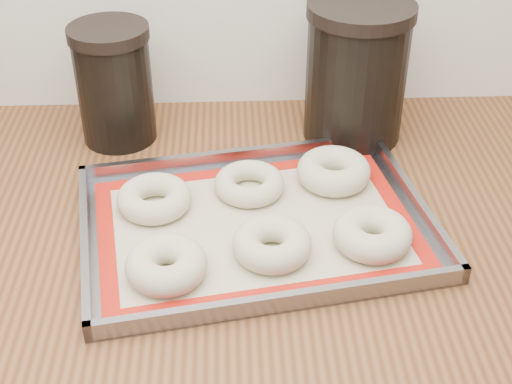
{
  "coord_description": "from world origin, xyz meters",
  "views": [
    {
      "loc": [
        0.1,
        0.88,
        1.5
      ],
      "look_at": [
        0.13,
        1.64,
        0.96
      ],
      "focal_mm": 50.0,
      "sensor_mm": 36.0,
      "label": 1
    }
  ],
  "objects_px": {
    "bagel_back_mid": "(249,184)",
    "canister_right": "(356,72)",
    "bagel_back_left": "(154,198)",
    "baking_tray": "(256,224)",
    "bagel_front_left": "(166,265)",
    "bagel_front_mid": "(272,244)",
    "bagel_back_right": "(334,171)",
    "bagel_front_right": "(372,234)",
    "canister_mid": "(114,84)"
  },
  "relations": [
    {
      "from": "bagel_back_mid",
      "to": "canister_right",
      "type": "xyz_separation_m",
      "value": [
        0.17,
        0.17,
        0.09
      ]
    },
    {
      "from": "bagel_back_left",
      "to": "baking_tray",
      "type": "bearing_deg",
      "value": -17.91
    },
    {
      "from": "bagel_back_left",
      "to": "canister_right",
      "type": "bearing_deg",
      "value": 33.21
    },
    {
      "from": "bagel_front_left",
      "to": "bagel_back_left",
      "type": "height_order",
      "value": "bagel_front_left"
    },
    {
      "from": "bagel_back_left",
      "to": "canister_right",
      "type": "xyz_separation_m",
      "value": [
        0.3,
        0.2,
        0.09
      ]
    },
    {
      "from": "bagel_front_left",
      "to": "bagel_front_mid",
      "type": "bearing_deg",
      "value": 15.27
    },
    {
      "from": "baking_tray",
      "to": "canister_right",
      "type": "bearing_deg",
      "value": 55.82
    },
    {
      "from": "bagel_back_mid",
      "to": "bagel_back_right",
      "type": "xyz_separation_m",
      "value": [
        0.12,
        0.02,
        0.0
      ]
    },
    {
      "from": "bagel_back_left",
      "to": "bagel_front_mid",
      "type": "bearing_deg",
      "value": -34.34
    },
    {
      "from": "bagel_front_right",
      "to": "bagel_back_right",
      "type": "bearing_deg",
      "value": 101.63
    },
    {
      "from": "bagel_front_left",
      "to": "bagel_front_mid",
      "type": "height_order",
      "value": "bagel_front_left"
    },
    {
      "from": "bagel_front_left",
      "to": "bagel_back_right",
      "type": "distance_m",
      "value": 0.3
    },
    {
      "from": "bagel_front_left",
      "to": "canister_mid",
      "type": "height_order",
      "value": "canister_mid"
    },
    {
      "from": "bagel_front_left",
      "to": "bagel_back_right",
      "type": "relative_size",
      "value": 0.94
    },
    {
      "from": "bagel_front_mid",
      "to": "bagel_back_mid",
      "type": "bearing_deg",
      "value": 99.62
    },
    {
      "from": "bagel_front_mid",
      "to": "canister_right",
      "type": "bearing_deg",
      "value": 64.16
    },
    {
      "from": "bagel_front_right",
      "to": "canister_mid",
      "type": "relative_size",
      "value": 0.54
    },
    {
      "from": "bagel_front_mid",
      "to": "canister_mid",
      "type": "bearing_deg",
      "value": 126.05
    },
    {
      "from": "bagel_back_right",
      "to": "bagel_front_right",
      "type": "bearing_deg",
      "value": -78.37
    },
    {
      "from": "canister_right",
      "to": "bagel_front_mid",
      "type": "bearing_deg",
      "value": -115.84
    },
    {
      "from": "bagel_back_left",
      "to": "bagel_back_mid",
      "type": "relative_size",
      "value": 1.03
    },
    {
      "from": "bagel_back_mid",
      "to": "bagel_front_right",
      "type": "bearing_deg",
      "value": -39.53
    },
    {
      "from": "baking_tray",
      "to": "canister_right",
      "type": "xyz_separation_m",
      "value": [
        0.17,
        0.24,
        0.1
      ]
    },
    {
      "from": "bagel_back_mid",
      "to": "baking_tray",
      "type": "bearing_deg",
      "value": -85.48
    },
    {
      "from": "bagel_back_mid",
      "to": "canister_right",
      "type": "height_order",
      "value": "canister_right"
    },
    {
      "from": "baking_tray",
      "to": "bagel_back_right",
      "type": "height_order",
      "value": "bagel_back_right"
    },
    {
      "from": "bagel_back_right",
      "to": "canister_right",
      "type": "height_order",
      "value": "canister_right"
    },
    {
      "from": "bagel_back_left",
      "to": "canister_mid",
      "type": "distance_m",
      "value": 0.23
    },
    {
      "from": "baking_tray",
      "to": "bagel_front_mid",
      "type": "xyz_separation_m",
      "value": [
        0.02,
        -0.06,
        0.02
      ]
    },
    {
      "from": "bagel_front_left",
      "to": "bagel_back_left",
      "type": "distance_m",
      "value": 0.14
    },
    {
      "from": "baking_tray",
      "to": "bagel_back_mid",
      "type": "relative_size",
      "value": 5.08
    },
    {
      "from": "bagel_front_mid",
      "to": "bagel_back_mid",
      "type": "height_order",
      "value": "bagel_front_mid"
    },
    {
      "from": "bagel_back_left",
      "to": "bagel_back_right",
      "type": "bearing_deg",
      "value": 12.0
    },
    {
      "from": "bagel_front_mid",
      "to": "bagel_back_mid",
      "type": "distance_m",
      "value": 0.14
    },
    {
      "from": "baking_tray",
      "to": "bagel_front_right",
      "type": "relative_size",
      "value": 4.99
    },
    {
      "from": "bagel_front_left",
      "to": "canister_mid",
      "type": "xyz_separation_m",
      "value": [
        -0.1,
        0.35,
        0.07
      ]
    },
    {
      "from": "baking_tray",
      "to": "bagel_back_mid",
      "type": "height_order",
      "value": "bagel_back_mid"
    },
    {
      "from": "bagel_back_right",
      "to": "bagel_front_mid",
      "type": "bearing_deg",
      "value": -121.7
    },
    {
      "from": "baking_tray",
      "to": "canister_right",
      "type": "relative_size",
      "value": 2.31
    },
    {
      "from": "bagel_front_left",
      "to": "bagel_front_right",
      "type": "relative_size",
      "value": 0.99
    },
    {
      "from": "bagel_back_left",
      "to": "canister_mid",
      "type": "bearing_deg",
      "value": 109.04
    },
    {
      "from": "bagel_back_right",
      "to": "baking_tray",
      "type": "bearing_deg",
      "value": -139.73
    },
    {
      "from": "bagel_front_mid",
      "to": "bagel_back_right",
      "type": "xyz_separation_m",
      "value": [
        0.1,
        0.16,
        0.0
      ]
    },
    {
      "from": "bagel_front_mid",
      "to": "canister_mid",
      "type": "distance_m",
      "value": 0.39
    },
    {
      "from": "bagel_front_mid",
      "to": "bagel_back_mid",
      "type": "xyz_separation_m",
      "value": [
        -0.02,
        0.14,
        -0.0
      ]
    },
    {
      "from": "bagel_back_mid",
      "to": "canister_mid",
      "type": "relative_size",
      "value": 0.53
    },
    {
      "from": "bagel_back_mid",
      "to": "bagel_back_left",
      "type": "bearing_deg",
      "value": -165.92
    },
    {
      "from": "bagel_front_mid",
      "to": "bagel_front_right",
      "type": "relative_size",
      "value": 0.99
    },
    {
      "from": "bagel_back_left",
      "to": "bagel_back_right",
      "type": "height_order",
      "value": "bagel_back_right"
    },
    {
      "from": "bagel_front_mid",
      "to": "bagel_back_right",
      "type": "bearing_deg",
      "value": 58.3
    }
  ]
}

